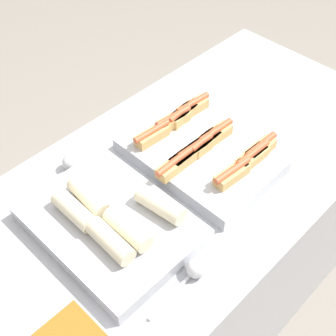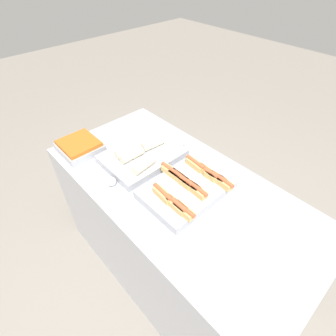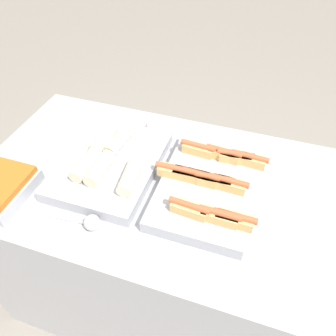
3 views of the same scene
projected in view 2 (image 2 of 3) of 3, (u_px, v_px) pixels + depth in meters
ground_plane at (175, 265)px, 2.14m from camera, size 12.00×12.00×0.00m
counter at (176, 232)px, 1.83m from camera, size 1.69×0.83×0.94m
tray_hotdogs at (188, 187)px, 1.45m from camera, size 0.40×0.49×0.10m
tray_wraps at (142, 155)px, 1.67m from camera, size 0.36×0.48×0.10m
tray_side_front at (80, 146)px, 1.73m from camera, size 0.26×0.24×0.07m
serving_spoon_near at (111, 181)px, 1.50m from camera, size 0.21×0.06×0.06m
serving_spoon_far at (180, 143)px, 1.78m from camera, size 0.22×0.06×0.06m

